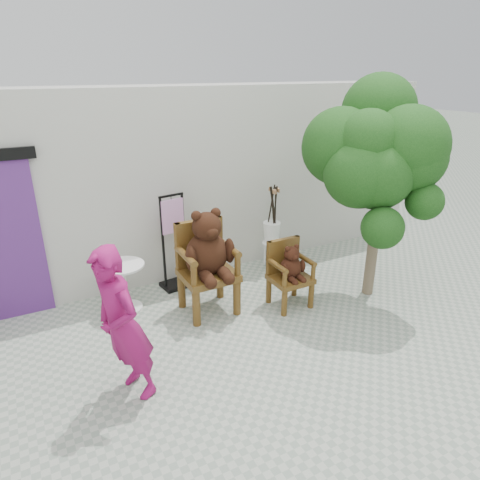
% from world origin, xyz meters
% --- Properties ---
extents(ground_plane, '(60.00, 60.00, 0.00)m').
position_xyz_m(ground_plane, '(0.00, 0.00, 0.00)').
color(ground_plane, gray).
rests_on(ground_plane, ground).
extents(back_wall, '(9.00, 1.00, 3.00)m').
position_xyz_m(back_wall, '(0.00, 3.10, 1.50)').
color(back_wall, beige).
rests_on(back_wall, ground).
extents(chair_big, '(0.73, 0.80, 1.52)m').
position_xyz_m(chair_big, '(-0.45, 1.46, 0.87)').
color(chair_big, '#482F0F').
rests_on(chair_big, ground).
extents(chair_small, '(0.55, 0.51, 0.97)m').
position_xyz_m(chair_small, '(0.65, 1.06, 0.58)').
color(chair_small, '#482F0F').
rests_on(chair_small, ground).
extents(person, '(0.60, 0.73, 1.73)m').
position_xyz_m(person, '(-1.90, 0.25, 0.87)').
color(person, '#8F1154').
rests_on(person, ground).
extents(cafe_table, '(0.60, 0.60, 0.70)m').
position_xyz_m(cafe_table, '(-1.49, 2.03, 0.44)').
color(cafe_table, white).
rests_on(cafe_table, ground).
extents(display_stand, '(0.49, 0.41, 1.51)m').
position_xyz_m(display_stand, '(-0.61, 2.35, 0.58)').
color(display_stand, black).
rests_on(display_stand, ground).
extents(stool_bucket, '(0.32, 0.32, 1.45)m').
position_xyz_m(stool_bucket, '(1.11, 2.27, 0.64)').
color(stool_bucket, white).
rests_on(stool_bucket, ground).
extents(tree, '(1.69, 1.77, 3.20)m').
position_xyz_m(tree, '(1.79, 0.74, 2.20)').
color(tree, brown).
rests_on(tree, ground).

